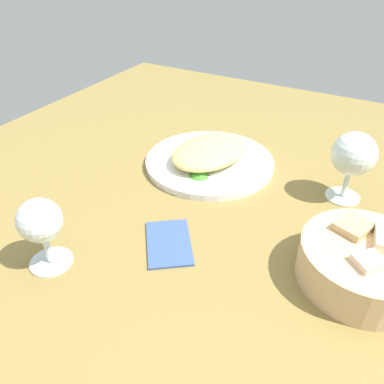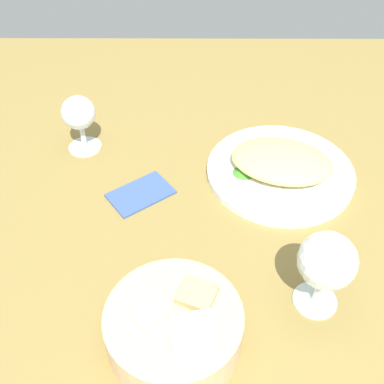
# 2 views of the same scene
# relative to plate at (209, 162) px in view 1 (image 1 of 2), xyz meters

# --- Properties ---
(ground_plane) EXTENTS (1.40, 1.40, 0.02)m
(ground_plane) POSITION_rel_plate_xyz_m (0.14, 0.14, -0.02)
(ground_plane) COLOR olive
(plate) EXTENTS (0.27, 0.27, 0.01)m
(plate) POSITION_rel_plate_xyz_m (0.00, 0.00, 0.00)
(plate) COLOR white
(plate) RESTS_ON ground_plane
(omelette) EXTENTS (0.21, 0.17, 0.04)m
(omelette) POSITION_rel_plate_xyz_m (0.00, 0.00, 0.03)
(omelette) COLOR #E9D071
(omelette) RESTS_ON plate
(lettuce_garnish) EXTENTS (0.04, 0.04, 0.01)m
(lettuce_garnish) POSITION_rel_plate_xyz_m (0.07, 0.01, 0.01)
(lettuce_garnish) COLOR #3D8828
(lettuce_garnish) RESTS_ON plate
(bread_basket) EXTENTS (0.18, 0.18, 0.08)m
(bread_basket) POSITION_rel_plate_xyz_m (0.18, 0.34, 0.03)
(bread_basket) COLOR #D8B181
(bread_basket) RESTS_ON ground_plane
(wine_glass_near) EXTENTS (0.06, 0.06, 0.12)m
(wine_glass_near) POSITION_rel_plate_xyz_m (0.38, -0.08, 0.07)
(wine_glass_near) COLOR silver
(wine_glass_near) RESTS_ON ground_plane
(wine_glass_far) EXTENTS (0.08, 0.08, 0.13)m
(wine_glass_far) POSITION_rel_plate_xyz_m (-0.01, 0.28, 0.08)
(wine_glass_far) COLOR silver
(wine_glass_far) RESTS_ON ground_plane
(folded_napkin) EXTENTS (0.13, 0.12, 0.01)m
(folded_napkin) POSITION_rel_plate_xyz_m (0.26, 0.06, -0.00)
(folded_napkin) COLOR #385295
(folded_napkin) RESTS_ON ground_plane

